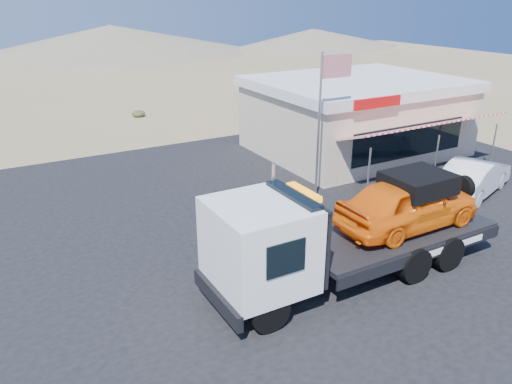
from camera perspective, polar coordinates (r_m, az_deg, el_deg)
ground at (r=15.80m, az=2.51°, el=-9.15°), size 120.00×120.00×0.00m
asphalt_lot at (r=18.98m, az=2.85°, el=-3.52°), size 32.00×24.00×0.02m
tow_truck at (r=15.10m, az=11.02°, el=-3.74°), size 9.53×2.83×3.19m
white_sedan at (r=23.35m, az=23.67°, el=1.65°), size 5.03×3.09×1.57m
jerky_store at (r=27.75m, az=11.32°, el=8.63°), size 10.40×9.97×3.90m
flagpole at (r=20.54m, az=7.81°, el=9.37°), size 1.55×0.10×6.00m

